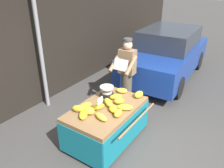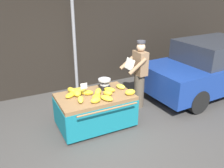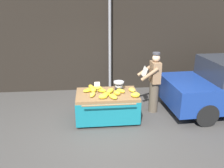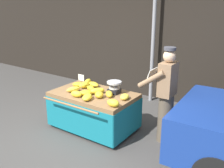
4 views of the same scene
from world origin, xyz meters
The scene contains 22 objects.
ground_plane centered at (0.00, 0.00, 0.00)m, with size 60.00×60.00×0.00m, color #423F3D.
back_wall centered at (0.00, 3.06, 1.73)m, with size 16.00×0.24×3.46m, color black.
street_pole centered at (0.30, 2.69, 1.66)m, with size 0.09×0.09×3.32m, color gray.
banana_cart centered at (0.04, 0.70, 0.53)m, with size 1.61×1.19×0.74m.
weighing_scale centered at (0.38, 0.92, 0.86)m, with size 0.28×0.28×0.23m.
price_sign centered at (-0.21, 0.65, 0.99)m, with size 0.14×0.01×0.34m.
banana_bunch_0 centered at (-0.08, 0.36, 0.80)m, with size 0.13×0.22×0.12m, color yellow.
banana_bunch_1 centered at (-0.20, 1.01, 0.79)m, with size 0.15×0.28×0.09m, color gold.
banana_bunch_2 centered at (-0.33, 0.55, 0.79)m, with size 0.12×0.28×0.10m, color yellow.
banana_bunch_3 centered at (0.17, 0.37, 0.79)m, with size 0.16×0.29×0.10m, color yellow.
banana_bunch_4 centered at (0.13, 0.71, 0.80)m, with size 0.13×0.29×0.12m, color yellow.
banana_bunch_5 centered at (0.71, 0.77, 0.79)m, with size 0.15×0.24×0.09m, color yellow.
banana_bunch_6 centered at (-0.45, 0.85, 0.79)m, with size 0.15×0.28×0.09m, color gold.
banana_bunch_7 centered at (-0.36, 1.03, 0.81)m, with size 0.12×0.24×0.13m, color gold.
banana_bunch_8 centered at (0.01, 0.52, 0.79)m, with size 0.16×0.24×0.10m, color gold.
banana_bunch_9 centered at (0.29, 0.57, 0.80)m, with size 0.15×0.20×0.12m, color gold.
banana_bunch_10 centered at (-0.30, 0.83, 0.81)m, with size 0.16×0.22×0.13m, color yellow.
banana_bunch_11 centered at (0.73, 0.38, 0.81)m, with size 0.15×0.23×0.13m, color yellow.
banana_bunch_12 centered at (-0.10, 0.79, 0.80)m, with size 0.12×0.26×0.11m, color gold.
banana_bunch_13 centered at (0.40, 0.72, 0.79)m, with size 0.12×0.26×0.10m, color gold.
vendor_person centered at (1.37, 1.05, 0.87)m, with size 0.59×0.52×1.71m.
parked_car centered at (3.71, 0.95, 0.75)m, with size 3.98×1.89×1.51m.
Camera 2 is at (-1.71, -3.62, 2.94)m, focal length 38.62 mm.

